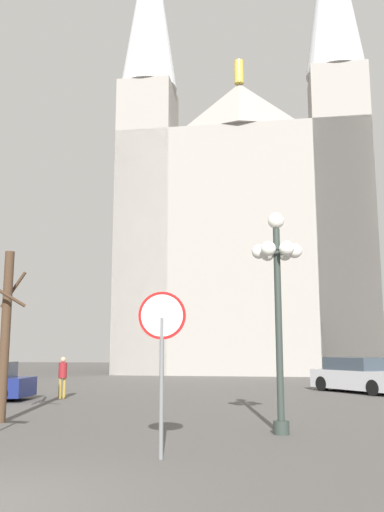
{
  "coord_description": "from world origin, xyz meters",
  "views": [
    {
      "loc": [
        3.68,
        -6.7,
        1.95
      ],
      "look_at": [
        0.98,
        17.74,
        6.08
      ],
      "focal_mm": 37.91,
      "sensor_mm": 36.0,
      "label": 1
    }
  ],
  "objects": [
    {
      "name": "cathedral",
      "position": [
        3.23,
        34.52,
        11.75
      ],
      "size": [
        18.94,
        12.02,
        37.83
      ],
      "color": "gray",
      "rests_on": "ground"
    },
    {
      "name": "pedestrian_walking",
      "position": [
        -3.56,
        13.76,
        0.94
      ],
      "size": [
        0.32,
        0.32,
        1.56
      ],
      "color": "olive",
      "rests_on": "ground"
    },
    {
      "name": "street_lamp",
      "position": [
        4.3,
        6.09,
        3.51
      ],
      "size": [
        1.19,
        1.08,
        5.13
      ],
      "color": "#2D3833",
      "rests_on": "ground"
    },
    {
      "name": "bare_tree",
      "position": [
        -2.88,
        7.2,
        2.39
      ],
      "size": [
        1.32,
        1.06,
        4.55
      ],
      "color": "#473323",
      "rests_on": "ground"
    },
    {
      "name": "stop_sign",
      "position": [
        2.05,
        3.09,
        2.1
      ],
      "size": [
        0.87,
        0.11,
        2.95
      ],
      "color": "slate",
      "rests_on": "ground"
    },
    {
      "name": "parked_car_near_silver",
      "position": [
        8.23,
        17.85,
        0.7
      ],
      "size": [
        3.97,
        4.47,
        1.49
      ],
      "color": "#B7B7BC",
      "rests_on": "ground"
    }
  ]
}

